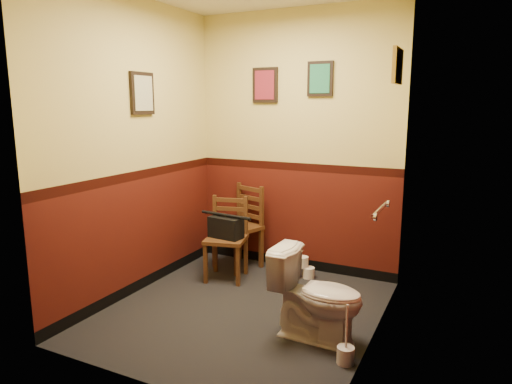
# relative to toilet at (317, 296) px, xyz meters

# --- Properties ---
(floor) EXTENTS (2.20, 2.40, 0.00)m
(floor) POSITION_rel_toilet_xyz_m (-0.72, 0.18, -0.34)
(floor) COLOR black
(floor) RESTS_ON ground
(wall_back) EXTENTS (2.20, 0.00, 2.70)m
(wall_back) POSITION_rel_toilet_xyz_m (-0.72, 1.38, 1.01)
(wall_back) COLOR #48130D
(wall_back) RESTS_ON ground
(wall_front) EXTENTS (2.20, 0.00, 2.70)m
(wall_front) POSITION_rel_toilet_xyz_m (-0.72, -1.02, 1.01)
(wall_front) COLOR #48130D
(wall_front) RESTS_ON ground
(wall_left) EXTENTS (0.00, 2.40, 2.70)m
(wall_left) POSITION_rel_toilet_xyz_m (-1.82, 0.18, 1.01)
(wall_left) COLOR #48130D
(wall_left) RESTS_ON ground
(wall_right) EXTENTS (0.00, 2.40, 2.70)m
(wall_right) POSITION_rel_toilet_xyz_m (0.38, 0.18, 1.01)
(wall_right) COLOR #48130D
(wall_right) RESTS_ON ground
(grab_bar) EXTENTS (0.05, 0.56, 0.06)m
(grab_bar) POSITION_rel_toilet_xyz_m (0.35, 0.43, 0.61)
(grab_bar) COLOR silver
(grab_bar) RESTS_ON wall_right
(framed_print_back_a) EXTENTS (0.28, 0.04, 0.36)m
(framed_print_back_a) POSITION_rel_toilet_xyz_m (-1.07, 1.36, 1.61)
(framed_print_back_a) COLOR black
(framed_print_back_a) RESTS_ON wall_back
(framed_print_back_b) EXTENTS (0.26, 0.04, 0.34)m
(framed_print_back_b) POSITION_rel_toilet_xyz_m (-0.47, 1.36, 1.66)
(framed_print_back_b) COLOR black
(framed_print_back_b) RESTS_ON wall_back
(framed_print_left) EXTENTS (0.04, 0.30, 0.38)m
(framed_print_left) POSITION_rel_toilet_xyz_m (-1.80, 0.28, 1.51)
(framed_print_left) COLOR black
(framed_print_left) RESTS_ON wall_left
(framed_print_right) EXTENTS (0.04, 0.34, 0.28)m
(framed_print_right) POSITION_rel_toilet_xyz_m (0.36, 0.78, 1.71)
(framed_print_right) COLOR olive
(framed_print_right) RESTS_ON wall_right
(toilet) EXTENTS (0.71, 0.41, 0.68)m
(toilet) POSITION_rel_toilet_xyz_m (0.00, 0.00, 0.00)
(toilet) COLOR white
(toilet) RESTS_ON floor
(toilet_brush) EXTENTS (0.12, 0.12, 0.43)m
(toilet_brush) POSITION_rel_toilet_xyz_m (0.29, -0.24, -0.27)
(toilet_brush) COLOR silver
(toilet_brush) RESTS_ON floor
(chair_left) EXTENTS (0.54, 0.54, 0.90)m
(chair_left) POSITION_rel_toilet_xyz_m (-1.26, 1.14, 0.11)
(chair_left) COLOR #523018
(chair_left) RESTS_ON floor
(chair_right) EXTENTS (0.47, 0.47, 0.83)m
(chair_right) POSITION_rel_toilet_xyz_m (-1.23, 0.80, 0.07)
(chair_right) COLOR #523018
(chair_right) RESTS_ON floor
(handbag) EXTENTS (0.35, 0.20, 0.25)m
(handbag) POSITION_rel_toilet_xyz_m (-1.22, 0.76, 0.20)
(handbag) COLOR black
(handbag) RESTS_ON chair_right
(tp_stack) EXTENTS (0.25, 0.13, 0.22)m
(tp_stack) POSITION_rel_toilet_xyz_m (-0.53, 1.14, -0.25)
(tp_stack) COLOR silver
(tp_stack) RESTS_ON floor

